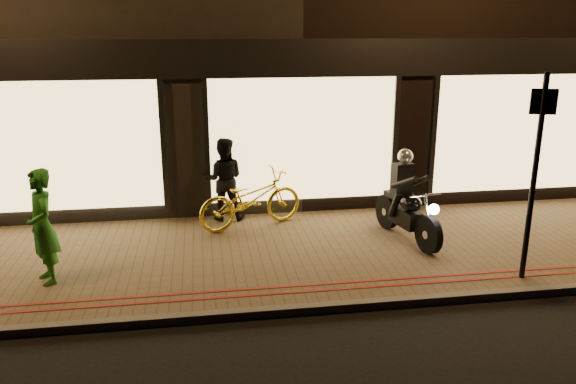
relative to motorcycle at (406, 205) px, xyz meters
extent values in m
plane|color=black|center=(-1.51, -2.22, -0.73)|extent=(90.00, 90.00, 0.00)
cube|color=brown|center=(-1.51, -0.22, -0.67)|extent=(50.00, 4.00, 0.12)
cube|color=#59544C|center=(-1.51, -2.17, -0.67)|extent=(50.00, 0.14, 0.12)
cube|color=maroon|center=(-1.51, -1.77, -0.61)|extent=(50.00, 0.06, 0.01)
cube|color=maroon|center=(-1.51, -1.57, -0.61)|extent=(50.00, 0.06, 0.01)
cube|color=black|center=(-7.51, 6.78, 3.52)|extent=(12.00, 10.00, 8.50)
cube|color=black|center=(4.49, 6.78, 3.52)|extent=(12.00, 10.00, 8.50)
cube|color=black|center=(-1.51, 1.73, 2.42)|extent=(48.00, 0.12, 0.70)
cube|color=#F9D07C|center=(-6.01, 1.72, 0.88)|extent=(3.60, 0.06, 2.38)
cube|color=#F9D07C|center=(-1.51, 1.72, 0.88)|extent=(3.60, 0.06, 2.38)
cube|color=#F9D07C|center=(2.99, 1.72, 0.88)|extent=(3.60, 0.06, 2.38)
cylinder|color=black|center=(0.15, -0.67, -0.29)|extent=(0.25, 0.65, 0.64)
cylinder|color=black|center=(-0.13, 0.60, -0.29)|extent=(0.25, 0.65, 0.64)
cylinder|color=silver|center=(0.15, -0.67, -0.29)|extent=(0.17, 0.17, 0.14)
cylinder|color=silver|center=(-0.13, 0.60, -0.29)|extent=(0.17, 0.17, 0.14)
cube|color=black|center=(0.00, 0.01, -0.21)|extent=(0.40, 0.74, 0.30)
ellipsoid|color=black|center=(0.02, -0.12, 0.09)|extent=(0.42, 0.56, 0.29)
cube|color=black|center=(-0.07, 0.30, 0.09)|extent=(0.33, 0.58, 0.09)
cylinder|color=silver|center=(0.12, -0.53, 0.34)|extent=(0.59, 0.16, 0.03)
cylinder|color=silver|center=(0.14, -0.63, 0.01)|extent=(0.12, 0.33, 0.71)
sphere|color=white|center=(0.17, -0.76, 0.17)|extent=(0.20, 0.20, 0.17)
cylinder|color=silver|center=(0.02, 0.48, -0.33)|extent=(0.19, 0.55, 0.07)
cube|color=black|center=(-0.04, 0.18, 0.44)|extent=(0.38, 0.29, 0.55)
sphere|color=#AFB2B6|center=(-0.03, 0.12, 0.85)|extent=(0.31, 0.31, 0.26)
cylinder|color=black|center=(-0.13, -0.17, 0.47)|extent=(0.29, 0.59, 0.34)
cylinder|color=black|center=(0.19, -0.10, 0.47)|extent=(0.14, 0.61, 0.34)
cylinder|color=black|center=(-0.17, 0.11, -0.01)|extent=(0.24, 0.29, 0.46)
cylinder|color=black|center=(0.11, 0.17, -0.01)|extent=(0.15, 0.28, 0.46)
cylinder|color=black|center=(1.17, -1.79, 0.89)|extent=(0.10, 0.10, 3.00)
cube|color=black|center=(1.17, -1.79, 1.99)|extent=(0.34, 0.14, 0.35)
imported|color=yellow|center=(-2.60, 1.06, -0.08)|extent=(2.15, 1.36, 1.07)
imported|color=#247920|center=(-5.75, -0.84, 0.23)|extent=(0.65, 0.73, 1.68)
imported|color=black|center=(-3.07, 1.58, 0.18)|extent=(0.84, 0.68, 1.60)
camera|label=1|loc=(-3.46, -8.82, 2.93)|focal=35.00mm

